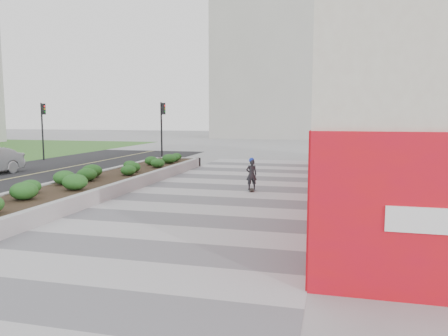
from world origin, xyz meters
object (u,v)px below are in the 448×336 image
(planter, at_px, (111,178))
(traffic_signal_far, at_px, (43,123))
(traffic_signal_near, at_px, (162,123))
(skateboarder, at_px, (251,174))

(planter, height_order, traffic_signal_far, traffic_signal_far)
(traffic_signal_near, distance_m, skateboarder, 13.08)
(planter, xyz_separation_m, traffic_signal_near, (-1.73, 10.50, 2.34))
(traffic_signal_near, height_order, traffic_signal_far, same)
(planter, distance_m, traffic_signal_far, 15.00)
(planter, height_order, skateboarder, skateboarder)
(traffic_signal_near, bearing_deg, skateboarder, -50.69)
(traffic_signal_far, bearing_deg, planter, -42.46)
(planter, xyz_separation_m, traffic_signal_far, (-10.93, 10.00, 2.34))
(planter, bearing_deg, skateboarder, 4.42)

